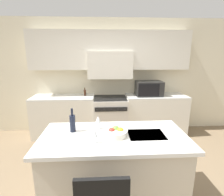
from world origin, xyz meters
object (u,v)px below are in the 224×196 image
range_stove (110,116)px  wine_bottle (73,123)px  microwave (149,88)px  wine_glass_far (98,120)px  fruit_bowl (116,132)px  wine_glass_near (94,133)px  oil_bottle_on_counter (85,93)px

range_stove → wine_bottle: wine_bottle is taller
range_stove → wine_bottle: size_ratio=3.00×
microwave → wine_glass_far: (-1.14, -1.80, -0.06)m
range_stove → wine_glass_far: wine_glass_far is taller
range_stove → wine_glass_far: 1.90m
wine_bottle → wine_glass_far: bearing=12.2°
wine_bottle → wine_glass_far: wine_bottle is taller
fruit_bowl → microwave: bearing=65.3°
microwave → fruit_bowl: 2.22m
range_stove → microwave: (0.90, 0.02, 0.66)m
range_stove → wine_glass_near: wine_glass_near is taller
fruit_bowl → oil_bottle_on_counter: oil_bottle_on_counter is taller
range_stove → wine_glass_far: bearing=-97.7°
range_stove → wine_glass_far: (-0.24, -1.78, 0.60)m
microwave → range_stove: bearing=-178.8°
wine_bottle → wine_glass_near: size_ratio=1.73×
microwave → wine_glass_near: 2.47m
wine_bottle → oil_bottle_on_counter: (-0.03, 1.93, -0.04)m
wine_glass_near → wine_bottle: bearing=133.0°
wine_glass_far → range_stove: bearing=82.3°
wine_bottle → fruit_bowl: wine_bottle is taller
range_stove → wine_glass_near: bearing=-97.2°
wine_bottle → wine_glass_far: 0.32m
wine_glass_near → wine_glass_far: 0.37m
range_stove → oil_bottle_on_counter: 0.82m
microwave → wine_glass_near: bearing=-118.4°
wine_bottle → wine_glass_far: size_ratio=1.73×
wine_glass_far → wine_bottle: bearing=-167.8°
microwave → wine_glass_near: (-1.17, -2.17, -0.06)m
range_stove → microwave: microwave is taller
fruit_bowl → range_stove: bearing=89.3°
wine_glass_near → wine_glass_far: (0.03, 0.37, 0.00)m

